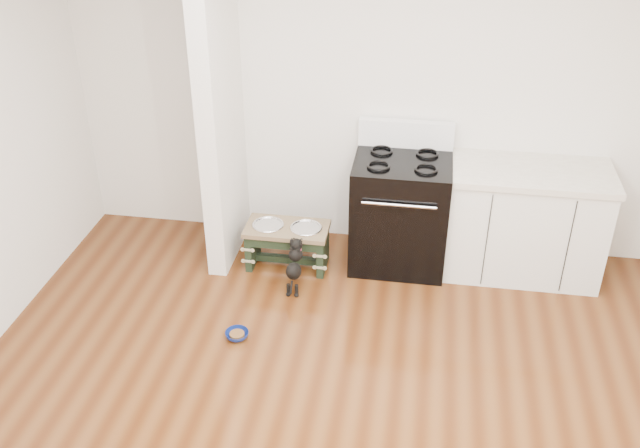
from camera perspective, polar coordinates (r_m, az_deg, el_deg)
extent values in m
plane|color=silver|center=(5.74, 4.62, 10.57)|extent=(5.00, 0.00, 5.00)
cube|color=silver|center=(5.58, -8.05, 9.77)|extent=(0.15, 0.80, 2.70)
cube|color=black|center=(5.79, 6.41, 0.92)|extent=(0.76, 0.65, 0.92)
cube|color=black|center=(5.55, 6.17, -1.19)|extent=(0.58, 0.02, 0.50)
cylinder|color=silver|center=(5.35, 6.33, 1.50)|extent=(0.56, 0.02, 0.02)
cube|color=white|center=(5.78, 6.91, 7.17)|extent=(0.76, 0.08, 0.22)
torus|color=black|center=(5.45, 4.71, 4.66)|extent=(0.18, 0.18, 0.02)
torus|color=black|center=(5.44, 8.50, 4.36)|extent=(0.18, 0.18, 0.02)
torus|color=black|center=(5.70, 4.96, 5.88)|extent=(0.18, 0.18, 0.02)
torus|color=black|center=(5.69, 8.59, 5.59)|extent=(0.18, 0.18, 0.02)
cube|color=silver|center=(5.88, 15.97, 0.00)|extent=(1.20, 0.60, 0.86)
cube|color=#BAAF9F|center=(5.67, 16.62, 3.96)|extent=(1.24, 0.64, 0.05)
cube|color=black|center=(5.86, 15.65, -4.48)|extent=(1.20, 0.06, 0.10)
cube|color=black|center=(5.91, -5.41, -1.67)|extent=(0.06, 0.32, 0.33)
cube|color=black|center=(5.80, 0.24, -2.17)|extent=(0.06, 0.32, 0.33)
cube|color=black|center=(5.66, -2.94, -1.66)|extent=(0.53, 0.03, 0.08)
cube|color=black|center=(5.91, -2.59, -2.82)|extent=(0.53, 0.06, 0.06)
cube|color=brown|center=(5.75, -2.66, -0.38)|extent=(0.67, 0.36, 0.04)
cylinder|color=silver|center=(5.78, -4.17, -0.24)|extent=(0.23, 0.23, 0.04)
cylinder|color=silver|center=(5.73, -1.12, -0.49)|extent=(0.23, 0.23, 0.04)
torus|color=silver|center=(5.77, -4.18, -0.05)|extent=(0.26, 0.26, 0.02)
torus|color=silver|center=(5.71, -1.13, -0.30)|extent=(0.26, 0.26, 0.02)
cylinder|color=black|center=(5.56, -2.54, -5.26)|extent=(0.03, 0.03, 0.10)
cylinder|color=black|center=(5.55, -1.89, -5.33)|extent=(0.03, 0.03, 0.10)
sphere|color=black|center=(5.58, -2.55, -5.64)|extent=(0.04, 0.04, 0.04)
sphere|color=black|center=(5.57, -1.90, -5.71)|extent=(0.04, 0.04, 0.04)
ellipsoid|color=black|center=(5.53, -2.12, -3.79)|extent=(0.12, 0.27, 0.24)
sphere|color=black|center=(5.55, -1.96, -2.47)|extent=(0.11, 0.11, 0.11)
sphere|color=black|center=(5.54, -1.92, -1.65)|extent=(0.10, 0.10, 0.10)
sphere|color=black|center=(5.60, -2.11, -1.28)|extent=(0.03, 0.03, 0.03)
sphere|color=black|center=(5.59, -1.48, -1.33)|extent=(0.03, 0.03, 0.03)
cylinder|color=black|center=(5.49, -2.31, -5.08)|extent=(0.02, 0.08, 0.09)
torus|color=#C73A59|center=(5.55, -1.94, -2.05)|extent=(0.09, 0.06, 0.08)
imported|color=navy|center=(5.20, -6.65, -8.81)|extent=(0.20, 0.20, 0.05)
cylinder|color=#533B17|center=(5.20, -6.66, -8.77)|extent=(0.11, 0.11, 0.02)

